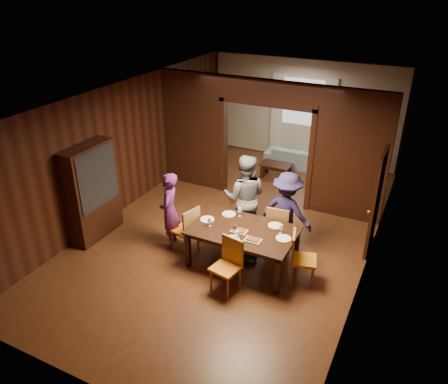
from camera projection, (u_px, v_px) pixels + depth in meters
The scene contains 32 objects.
floor at pixel (236, 229), 9.46m from camera, with size 9.00×9.00×0.00m, color #502916.
ceiling at pixel (238, 96), 8.15m from camera, with size 5.50×9.00×0.02m, color silver.
room_walls at pixel (271, 136), 10.29m from camera, with size 5.52×9.01×2.90m.
person_purple at pixel (170, 211), 8.55m from camera, with size 0.58×0.38×1.58m, color #571F5C.
person_grey at pixel (245, 197), 8.80m from camera, with size 0.89×0.69×1.82m, color #585A60.
person_navy at pixel (287, 211), 8.49m from camera, with size 1.05×0.60×1.63m, color #201A41.
sofa at pixel (300, 158), 12.34m from camera, with size 1.91×0.75×0.56m, color #91B4BE.
serving_bowl at pixel (251, 225), 8.05m from camera, with size 0.30×0.30×0.07m, color black.
dining_table at pixel (243, 247), 8.16m from camera, with size 1.93×1.20×0.76m, color black.
coffee_table at pixel (276, 171), 11.72m from camera, with size 0.80×0.50×0.40m, color black.
chair_left at pixel (185, 229), 8.54m from camera, with size 0.44×0.44×0.97m, color orange, non-canonical shape.
chair_right at pixel (304, 258), 7.65m from camera, with size 0.44×0.44×0.97m, color #C37612, non-canonical shape.
chair_far_l at pixel (243, 216), 8.99m from camera, with size 0.44×0.44×0.97m, color orange, non-canonical shape.
chair_far_r at pixel (279, 226), 8.63m from camera, with size 0.44×0.44×0.97m, color orange, non-canonical shape.
chair_near at pixel (226, 267), 7.43m from camera, with size 0.44×0.44×0.97m, color orange, non-canonical shape.
hutch at pixel (92, 192), 8.81m from camera, with size 0.40×1.20×2.00m, color black.
door_right at pixel (376, 202), 8.32m from camera, with size 0.06×0.90×2.10m, color black.
window_far at pixel (303, 102), 12.24m from camera, with size 1.20×0.03×1.30m, color silver.
curtain_left at pixel (277, 115), 12.71m from camera, with size 0.35×0.06×2.40m, color white.
curtain_right at pixel (328, 122), 12.12m from camera, with size 0.35×0.06×2.40m, color white.
plate_left at pixel (207, 219), 8.30m from camera, with size 0.27×0.27×0.01m, color white.
plate_far_l at pixel (229, 214), 8.48m from camera, with size 0.27×0.27×0.01m, color silver.
plate_far_r at pixel (275, 226), 8.10m from camera, with size 0.27×0.27×0.01m, color silver.
plate_right at pixel (283, 238), 7.71m from camera, with size 0.27×0.27×0.01m, color white.
plate_near at pixel (232, 239), 7.68m from camera, with size 0.27×0.27×0.01m, color white.
platter_a at pixel (239, 230), 7.92m from camera, with size 0.30×0.20×0.04m, color gray.
platter_b at pixel (253, 240), 7.65m from camera, with size 0.30×0.20×0.04m, color gray.
wineglass_left at pixel (210, 222), 8.06m from camera, with size 0.08×0.08×0.18m, color white, non-canonical shape.
wineglass_far at pixel (240, 212), 8.39m from camera, with size 0.08×0.08×0.18m, color silver, non-canonical shape.
wineglass_right at pixel (281, 229), 7.83m from camera, with size 0.08×0.08×0.18m, color silver, non-canonical shape.
tumbler at pixel (237, 234), 7.72m from camera, with size 0.07×0.07×0.14m, color white.
condiment_jar at pixel (235, 227), 7.95m from camera, with size 0.08×0.08×0.11m, color #482310, non-canonical shape.
Camera 1 is at (3.35, -7.36, 4.98)m, focal length 35.00 mm.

